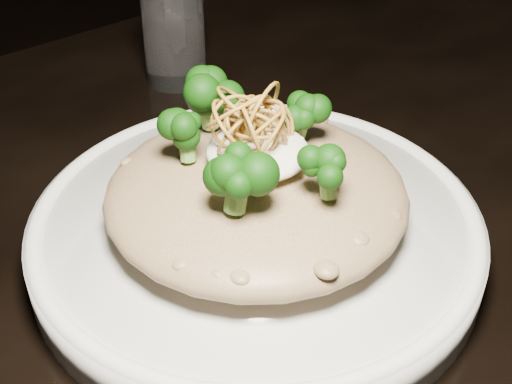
% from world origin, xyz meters
% --- Properties ---
extents(table, '(1.10, 0.80, 0.75)m').
position_xyz_m(table, '(0.00, 0.00, 0.67)').
color(table, black).
rests_on(table, ground).
extents(plate, '(0.32, 0.32, 0.03)m').
position_xyz_m(plate, '(-0.03, -0.03, 0.77)').
color(plate, white).
rests_on(plate, table).
extents(risotto, '(0.21, 0.21, 0.05)m').
position_xyz_m(risotto, '(-0.03, -0.04, 0.81)').
color(risotto, brown).
rests_on(risotto, plate).
extents(broccoli, '(0.16, 0.16, 0.06)m').
position_xyz_m(broccoli, '(-0.03, -0.03, 0.86)').
color(broccoli, black).
rests_on(broccoli, risotto).
extents(cheese, '(0.07, 0.07, 0.02)m').
position_xyz_m(cheese, '(-0.03, -0.04, 0.84)').
color(cheese, white).
rests_on(cheese, risotto).
extents(shallots, '(0.07, 0.07, 0.04)m').
position_xyz_m(shallots, '(-0.03, -0.03, 0.87)').
color(shallots, '#92621E').
rests_on(shallots, cheese).
extents(drinking_glass, '(0.06, 0.06, 0.11)m').
position_xyz_m(drinking_glass, '(0.08, 0.23, 0.80)').
color(drinking_glass, white).
rests_on(drinking_glass, table).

